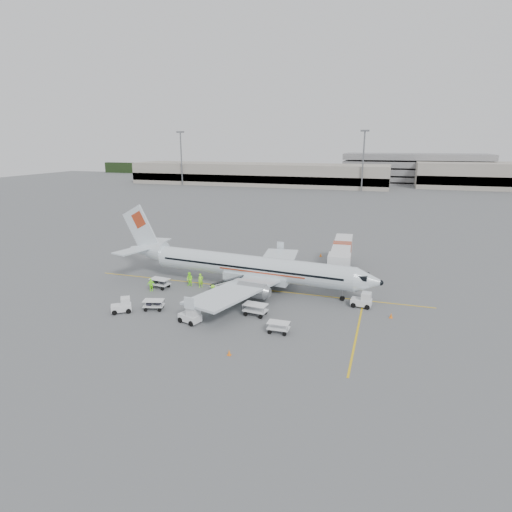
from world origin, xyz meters
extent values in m
plane|color=#56595B|center=(0.00, 0.00, 0.00)|extent=(360.00, 360.00, 0.00)
cube|color=yellow|center=(0.00, 0.00, 0.01)|extent=(44.00, 0.20, 0.01)
cube|color=yellow|center=(14.00, -8.00, 0.01)|extent=(0.20, 20.00, 0.01)
cone|color=orange|center=(17.13, -4.42, 0.29)|extent=(0.36, 0.36, 0.58)
cone|color=orange|center=(5.90, 18.36, 0.31)|extent=(0.38, 0.38, 0.62)
cone|color=orange|center=(3.65, -17.32, 0.28)|extent=(0.34, 0.34, 0.55)
imported|color=#8AF122|center=(-6.34, -1.50, 0.92)|extent=(0.80, 0.77, 1.85)
imported|color=#8AF122|center=(-7.90, -1.50, 0.93)|extent=(1.06, 0.92, 1.86)
imported|color=#8AF122|center=(-3.32, -4.58, 0.82)|extent=(1.15, 1.20, 1.64)
imported|color=#8AF122|center=(-11.64, -4.72, 0.84)|extent=(1.05, 0.88, 1.68)
camera|label=1|loc=(16.21, -49.04, 18.18)|focal=30.00mm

